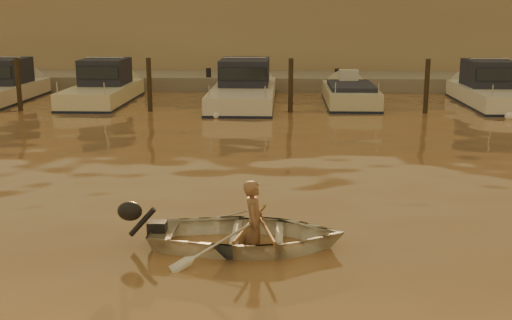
{
  "coord_description": "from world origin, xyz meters",
  "views": [
    {
      "loc": [
        -0.4,
        -10.02,
        3.79
      ],
      "look_at": [
        -0.99,
        2.8,
        0.75
      ],
      "focal_mm": 45.0,
      "sensor_mm": 36.0,
      "label": 1
    }
  ],
  "objects_px": {
    "person": "(254,223)",
    "moored_boat_4": "(492,90)",
    "moored_boat_2": "(244,88)",
    "dinghy": "(248,235)",
    "waterfront_building": "(293,34)",
    "moored_boat_3": "(350,99)",
    "moored_boat_1": "(102,87)"
  },
  "relations": [
    {
      "from": "moored_boat_2",
      "to": "moored_boat_3",
      "type": "xyz_separation_m",
      "value": [
        4.33,
        0.0,
        -0.4
      ]
    },
    {
      "from": "dinghy",
      "to": "moored_boat_3",
      "type": "bearing_deg",
      "value": -10.75
    },
    {
      "from": "dinghy",
      "to": "moored_boat_3",
      "type": "distance_m",
      "value": 16.51
    },
    {
      "from": "moored_boat_1",
      "to": "moored_boat_3",
      "type": "relative_size",
      "value": 1.15
    },
    {
      "from": "person",
      "to": "moored_boat_1",
      "type": "distance_m",
      "value": 17.66
    },
    {
      "from": "moored_boat_2",
      "to": "moored_boat_4",
      "type": "height_order",
      "value": "same"
    },
    {
      "from": "person",
      "to": "moored_boat_4",
      "type": "xyz_separation_m",
      "value": [
        8.76,
        16.2,
        0.21
      ]
    },
    {
      "from": "moored_boat_4",
      "to": "person",
      "type": "bearing_deg",
      "value": -118.4
    },
    {
      "from": "dinghy",
      "to": "moored_boat_2",
      "type": "bearing_deg",
      "value": 4.41
    },
    {
      "from": "moored_boat_3",
      "to": "moored_boat_2",
      "type": "bearing_deg",
      "value": 180.0
    },
    {
      "from": "moored_boat_2",
      "to": "waterfront_building",
      "type": "relative_size",
      "value": 0.18
    },
    {
      "from": "person",
      "to": "waterfront_building",
      "type": "height_order",
      "value": "waterfront_building"
    },
    {
      "from": "moored_boat_2",
      "to": "dinghy",
      "type": "bearing_deg",
      "value": -86.1
    },
    {
      "from": "dinghy",
      "to": "moored_boat_1",
      "type": "bearing_deg",
      "value": 23.73
    },
    {
      "from": "dinghy",
      "to": "moored_boat_1",
      "type": "xyz_separation_m",
      "value": [
        -6.95,
        16.2,
        0.42
      ]
    },
    {
      "from": "moored_boat_1",
      "to": "moored_boat_2",
      "type": "height_order",
      "value": "same"
    },
    {
      "from": "moored_boat_1",
      "to": "dinghy",
      "type": "bearing_deg",
      "value": -66.79
    },
    {
      "from": "person",
      "to": "waterfront_building",
      "type": "xyz_separation_m",
      "value": [
        0.89,
        27.2,
        1.99
      ]
    },
    {
      "from": "moored_boat_1",
      "to": "moored_boat_4",
      "type": "xyz_separation_m",
      "value": [
        15.8,
        0.0,
        0.0
      ]
    },
    {
      "from": "dinghy",
      "to": "moored_boat_1",
      "type": "distance_m",
      "value": 17.63
    },
    {
      "from": "person",
      "to": "moored_boat_3",
      "type": "distance_m",
      "value": 16.5
    },
    {
      "from": "person",
      "to": "moored_boat_4",
      "type": "relative_size",
      "value": 0.21
    },
    {
      "from": "moored_boat_2",
      "to": "moored_boat_4",
      "type": "bearing_deg",
      "value": 0.0
    },
    {
      "from": "dinghy",
      "to": "waterfront_building",
      "type": "height_order",
      "value": "waterfront_building"
    },
    {
      "from": "person",
      "to": "moored_boat_4",
      "type": "distance_m",
      "value": 18.41
    },
    {
      "from": "person",
      "to": "moored_boat_2",
      "type": "height_order",
      "value": "moored_boat_2"
    },
    {
      "from": "dinghy",
      "to": "moored_boat_4",
      "type": "xyz_separation_m",
      "value": [
        8.86,
        16.2,
        0.42
      ]
    },
    {
      "from": "moored_boat_1",
      "to": "waterfront_building",
      "type": "xyz_separation_m",
      "value": [
        7.94,
        11.0,
        1.77
      ]
    },
    {
      "from": "person",
      "to": "moored_boat_2",
      "type": "distance_m",
      "value": 16.24
    },
    {
      "from": "dinghy",
      "to": "person",
      "type": "xyz_separation_m",
      "value": [
        0.1,
        -0.0,
        0.2
      ]
    },
    {
      "from": "person",
      "to": "moored_boat_4",
      "type": "bearing_deg",
      "value": -27.88
    },
    {
      "from": "moored_boat_4",
      "to": "waterfront_building",
      "type": "bearing_deg",
      "value": 125.58
    }
  ]
}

